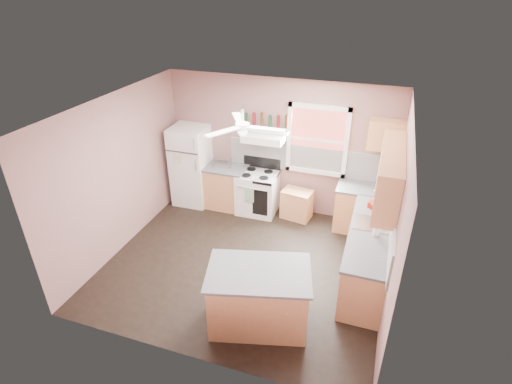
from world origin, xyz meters
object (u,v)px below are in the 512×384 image
(island, at_px, (259,298))
(refrigerator, at_px, (191,166))
(cart, at_px, (297,205))
(toaster, at_px, (223,163))
(stove, at_px, (257,193))

(island, bearing_deg, refrigerator, 115.90)
(island, bearing_deg, cart, 78.25)
(refrigerator, bearing_deg, toaster, 1.60)
(stove, bearing_deg, refrigerator, -179.88)
(refrigerator, bearing_deg, island, -50.79)
(cart, relative_size, island, 0.44)
(stove, relative_size, cart, 1.50)
(refrigerator, relative_size, toaster, 5.97)
(stove, xyz_separation_m, cart, (0.82, 0.02, -0.14))
(toaster, xyz_separation_m, cart, (1.56, 0.02, -0.70))
(refrigerator, height_order, stove, refrigerator)
(stove, relative_size, island, 0.66)
(refrigerator, relative_size, stove, 1.94)
(toaster, bearing_deg, island, -61.28)
(toaster, distance_m, stove, 0.93)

